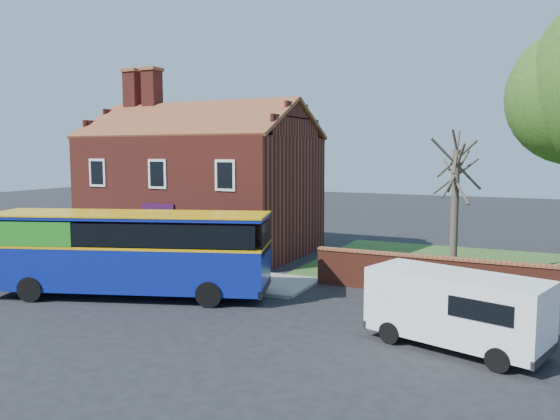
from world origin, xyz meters
The scene contains 7 objects.
ground centered at (0.00, 0.00, 0.00)m, with size 120.00×120.00×0.00m, color black.
pavement centered at (-7.00, 5.75, 0.06)m, with size 18.00×3.50×0.12m, color gray.
kerb centered at (-7.00, 4.00, 0.07)m, with size 18.00×0.15×0.14m, color slate.
shop_building centered at (-7.02, 11.50, 3.41)m, with size 12.30×8.13×10.50m.
bus centered at (-4.31, 1.70, 1.88)m, with size 11.20×6.18×3.32m.
van_near centered at (8.51, 1.27, 1.23)m, with size 5.36×3.34×2.20m.
bare_tree centered at (7.22, 9.94, 3.25)m, with size 2.37×2.83×6.33m.
Camera 1 is at (10.51, -14.83, 5.67)m, focal length 35.00 mm.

